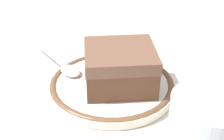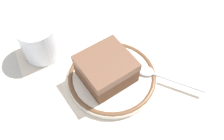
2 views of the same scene
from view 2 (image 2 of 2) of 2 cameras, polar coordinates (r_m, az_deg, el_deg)
The scene contains 7 objects.
ground_plane at distance 0.51m, azimuth 1.63°, elevation 0.50°, with size 2.40×2.40×0.00m, color #B7B2A8.
placemat at distance 0.50m, azimuth 1.63°, elevation 0.55°, with size 0.40×0.38×0.00m, color beige.
plate at distance 0.48m, azimuth -0.00°, elevation -1.64°, with size 0.18×0.18×0.01m.
cake_slice at distance 0.45m, azimuth -1.39°, elevation 0.26°, with size 0.10×0.11×0.05m.
spoon at distance 0.48m, azimuth 9.85°, elevation -0.89°, with size 0.11×0.11×0.01m.
cup at distance 0.52m, azimuth -16.61°, elevation 6.30°, with size 0.08×0.08×0.08m.
napkin at distance 0.58m, azimuth -0.11°, elevation 10.75°, with size 0.11×0.13×0.00m, color white.
Camera 2 is at (0.26, -0.13, 0.41)m, focal length 38.90 mm.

